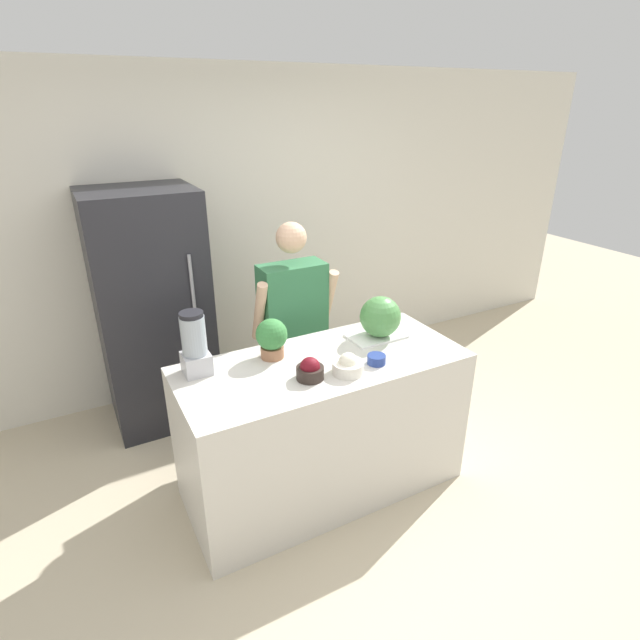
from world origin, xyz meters
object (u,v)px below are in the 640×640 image
at_px(refrigerator, 153,311).
at_px(bowl_cream, 348,365).
at_px(watermelon, 380,317).
at_px(bowl_small_blue, 376,359).
at_px(bowl_cherries, 310,370).
at_px(blender, 195,345).
at_px(person, 293,331).
at_px(potted_plant, 272,337).

bearing_deg(refrigerator, bowl_cream, -62.81).
bearing_deg(watermelon, bowl_small_blue, -127.18).
xyz_separation_m(bowl_cherries, blender, (-0.53, 0.36, 0.12)).
bearing_deg(watermelon, blender, 174.92).
distance_m(person, bowl_cream, 0.88).
bearing_deg(watermelon, person, 122.06).
distance_m(blender, potted_plant, 0.45).
bearing_deg(bowl_cherries, bowl_small_blue, -4.44).
distance_m(watermelon, blender, 1.17).
bearing_deg(bowl_small_blue, bowl_cherries, 175.56).
bearing_deg(bowl_cream, watermelon, 35.51).
distance_m(person, blender, 0.98).
bearing_deg(person, bowl_small_blue, -80.89).
bearing_deg(potted_plant, bowl_cream, -51.30).
bearing_deg(bowl_cream, bowl_cherries, 167.83).
bearing_deg(bowl_small_blue, blender, 157.75).
height_order(refrigerator, bowl_cream, refrigerator).
xyz_separation_m(watermelon, blender, (-1.16, 0.10, 0.03)).
bearing_deg(person, bowl_cherries, -109.13).
height_order(bowl_cream, blender, blender).
height_order(person, bowl_cream, person).
relative_size(bowl_small_blue, potted_plant, 0.44).
bearing_deg(refrigerator, potted_plant, -67.26).
xyz_separation_m(person, watermelon, (0.35, -0.56, 0.26)).
height_order(bowl_cream, bowl_small_blue, bowl_cream).
distance_m(bowl_cream, blender, 0.86).
xyz_separation_m(person, bowl_cream, (-0.07, -0.86, 0.16)).
bearing_deg(bowl_cherries, person, 70.87).
relative_size(watermelon, potted_plant, 1.08).
height_order(bowl_cherries, bowl_small_blue, bowl_cherries).
distance_m(refrigerator, watermelon, 1.71).
bearing_deg(refrigerator, person, -37.70).
relative_size(bowl_cherries, potted_plant, 0.63).
bearing_deg(refrigerator, watermelon, -45.43).
distance_m(refrigerator, bowl_cherries, 1.57).
relative_size(refrigerator, bowl_small_blue, 16.67).
xyz_separation_m(watermelon, bowl_cherries, (-0.63, -0.25, -0.09)).
height_order(person, bowl_small_blue, person).
relative_size(watermelon, bowl_cream, 1.46).
bearing_deg(watermelon, bowl_cream, -144.49).
height_order(blender, potted_plant, blender).
bearing_deg(bowl_small_blue, bowl_cream, -176.06).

